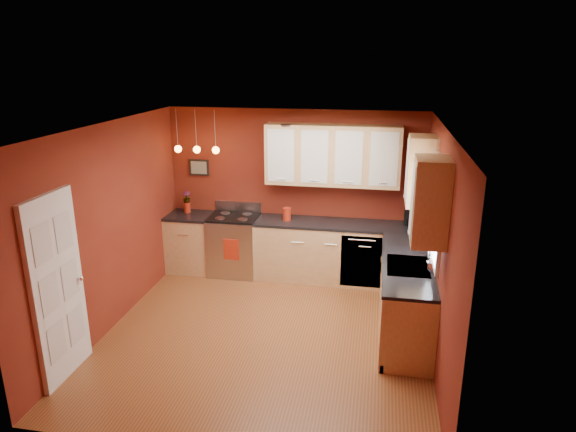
% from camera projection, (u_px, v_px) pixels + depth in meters
% --- Properties ---
extents(floor, '(4.20, 4.20, 0.00)m').
position_uv_depth(floor, '(266.00, 334.00, 6.49)').
color(floor, brown).
rests_on(floor, ground).
extents(ceiling, '(4.00, 4.20, 0.02)m').
position_uv_depth(ceiling, '(263.00, 128.00, 5.71)').
color(ceiling, silver).
rests_on(ceiling, wall_back).
extents(wall_back, '(4.00, 0.02, 2.60)m').
position_uv_depth(wall_back, '(295.00, 193.00, 8.07)').
color(wall_back, maroon).
rests_on(wall_back, floor).
extents(wall_front, '(4.00, 0.02, 2.60)m').
position_uv_depth(wall_front, '(207.00, 325.00, 4.13)').
color(wall_front, maroon).
rests_on(wall_front, floor).
extents(wall_left, '(0.02, 4.20, 2.60)m').
position_uv_depth(wall_left, '(110.00, 228.00, 6.44)').
color(wall_left, maroon).
rests_on(wall_left, floor).
extents(wall_right, '(0.02, 4.20, 2.60)m').
position_uv_depth(wall_right, '(439.00, 248.00, 5.76)').
color(wall_right, maroon).
rests_on(wall_right, floor).
extents(base_cabinets_back_left, '(0.70, 0.60, 0.90)m').
position_uv_depth(base_cabinets_back_left, '(191.00, 243.00, 8.33)').
color(base_cabinets_back_left, '#DEAB77').
rests_on(base_cabinets_back_left, floor).
extents(base_cabinets_back_right, '(2.54, 0.60, 0.90)m').
position_uv_depth(base_cabinets_back_right, '(338.00, 253.00, 7.92)').
color(base_cabinets_back_right, '#DEAB77').
rests_on(base_cabinets_back_right, floor).
extents(base_cabinets_right, '(0.60, 2.10, 0.90)m').
position_uv_depth(base_cabinets_right, '(405.00, 297.00, 6.49)').
color(base_cabinets_right, '#DEAB77').
rests_on(base_cabinets_right, floor).
extents(counter_back_left, '(0.70, 0.62, 0.04)m').
position_uv_depth(counter_back_left, '(190.00, 216.00, 8.18)').
color(counter_back_left, black).
rests_on(counter_back_left, base_cabinets_back_left).
extents(counter_back_right, '(2.54, 0.62, 0.04)m').
position_uv_depth(counter_back_right, '(339.00, 224.00, 7.78)').
color(counter_back_right, black).
rests_on(counter_back_right, base_cabinets_back_right).
extents(counter_right, '(0.62, 2.10, 0.04)m').
position_uv_depth(counter_right, '(407.00, 262.00, 6.34)').
color(counter_right, black).
rests_on(counter_right, base_cabinets_right).
extents(gas_range, '(0.76, 0.64, 1.11)m').
position_uv_depth(gas_range, '(235.00, 244.00, 8.19)').
color(gas_range, '#ADADB2').
rests_on(gas_range, floor).
extents(dishwasher_front, '(0.60, 0.02, 0.80)m').
position_uv_depth(dishwasher_front, '(361.00, 262.00, 7.58)').
color(dishwasher_front, '#ADADB2').
rests_on(dishwasher_front, base_cabinets_back_right).
extents(sink, '(0.50, 0.70, 0.33)m').
position_uv_depth(sink, '(408.00, 268.00, 6.20)').
color(sink, gray).
rests_on(sink, counter_right).
extents(window, '(0.06, 1.02, 1.22)m').
position_uv_depth(window, '(437.00, 207.00, 5.93)').
color(window, white).
rests_on(window, wall_right).
extents(door_left_wall, '(0.12, 0.82, 2.05)m').
position_uv_depth(door_left_wall, '(58.00, 289.00, 5.39)').
color(door_left_wall, white).
rests_on(door_left_wall, floor).
extents(upper_cabinets_back, '(2.00, 0.35, 0.90)m').
position_uv_depth(upper_cabinets_back, '(333.00, 155.00, 7.61)').
color(upper_cabinets_back, '#DEAB77').
rests_on(upper_cabinets_back, wall_back).
extents(upper_cabinets_right, '(0.35, 1.95, 0.90)m').
position_uv_depth(upper_cabinets_right, '(425.00, 184.00, 5.90)').
color(upper_cabinets_right, '#DEAB77').
rests_on(upper_cabinets_right, wall_right).
extents(wall_picture, '(0.32, 0.03, 0.26)m').
position_uv_depth(wall_picture, '(199.00, 167.00, 8.21)').
color(wall_picture, black).
rests_on(wall_picture, wall_back).
extents(pendant_lights, '(0.71, 0.11, 0.66)m').
position_uv_depth(pendant_lights, '(197.00, 149.00, 7.78)').
color(pendant_lights, gray).
rests_on(pendant_lights, ceiling).
extents(red_canister, '(0.13, 0.13, 0.20)m').
position_uv_depth(red_canister, '(287.00, 214.00, 7.86)').
color(red_canister, '#AD2712').
rests_on(red_canister, counter_back_right).
extents(red_vase, '(0.10, 0.10, 0.17)m').
position_uv_depth(red_vase, '(187.00, 207.00, 8.26)').
color(red_vase, '#AD2712').
rests_on(red_vase, counter_back_left).
extents(flowers, '(0.15, 0.15, 0.20)m').
position_uv_depth(flowers, '(187.00, 198.00, 8.22)').
color(flowers, '#AD2712').
rests_on(flowers, red_vase).
extents(coffee_maker, '(0.16, 0.16, 0.23)m').
position_uv_depth(coffee_maker, '(409.00, 218.00, 7.65)').
color(coffee_maker, black).
rests_on(coffee_maker, counter_back_right).
extents(soap_pump, '(0.10, 0.10, 0.18)m').
position_uv_depth(soap_pump, '(430.00, 264.00, 6.02)').
color(soap_pump, white).
rests_on(soap_pump, counter_right).
extents(dish_towel, '(0.24, 0.02, 0.33)m').
position_uv_depth(dish_towel, '(231.00, 250.00, 7.86)').
color(dish_towel, '#AD2712').
rests_on(dish_towel, gas_range).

